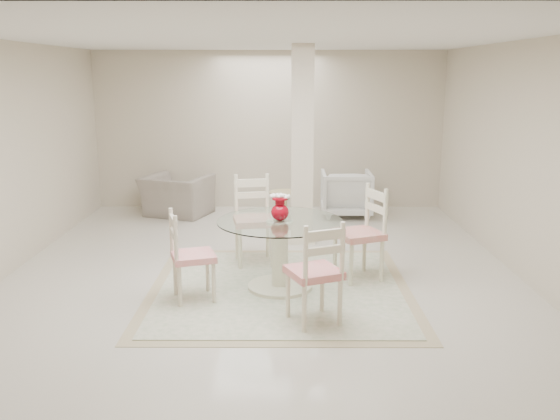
{
  "coord_description": "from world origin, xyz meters",
  "views": [
    {
      "loc": [
        0.23,
        -6.78,
        2.33
      ],
      "look_at": [
        0.2,
        -0.41,
        0.85
      ],
      "focal_mm": 38.0,
      "sensor_mm": 36.0,
      "label": 1
    }
  ],
  "objects_px": {
    "dining_chair_west": "(186,249)",
    "side_table": "(285,209)",
    "recliner_taupe": "(177,196)",
    "red_vase": "(280,208)",
    "dining_chair_north": "(253,213)",
    "dining_chair_east": "(365,226)",
    "armchair_white": "(346,193)",
    "dining_chair_south": "(317,266)",
    "dining_table": "(280,255)",
    "column": "(302,146)"
  },
  "relations": [
    {
      "from": "armchair_white",
      "to": "side_table",
      "type": "relative_size",
      "value": 1.63
    },
    {
      "from": "red_vase",
      "to": "dining_chair_west",
      "type": "height_order",
      "value": "red_vase"
    },
    {
      "from": "armchair_white",
      "to": "recliner_taupe",
      "type": "bearing_deg",
      "value": 0.27
    },
    {
      "from": "dining_table",
      "to": "red_vase",
      "type": "relative_size",
      "value": 4.61
    },
    {
      "from": "dining_table",
      "to": "recliner_taupe",
      "type": "height_order",
      "value": "dining_table"
    },
    {
      "from": "dining_chair_west",
      "to": "dining_chair_east",
      "type": "bearing_deg",
      "value": -87.77
    },
    {
      "from": "red_vase",
      "to": "dining_chair_west",
      "type": "bearing_deg",
      "value": -160.15
    },
    {
      "from": "dining_chair_east",
      "to": "armchair_white",
      "type": "relative_size",
      "value": 1.43
    },
    {
      "from": "armchair_white",
      "to": "column",
      "type": "bearing_deg",
      "value": 63.62
    },
    {
      "from": "red_vase",
      "to": "dining_chair_west",
      "type": "distance_m",
      "value": 1.08
    },
    {
      "from": "dining_chair_east",
      "to": "recliner_taupe",
      "type": "bearing_deg",
      "value": -161.37
    },
    {
      "from": "column",
      "to": "dining_chair_east",
      "type": "distance_m",
      "value": 1.85
    },
    {
      "from": "dining_chair_east",
      "to": "dining_chair_south",
      "type": "bearing_deg",
      "value": -47.27
    },
    {
      "from": "red_vase",
      "to": "dining_chair_east",
      "type": "height_order",
      "value": "dining_chair_east"
    },
    {
      "from": "red_vase",
      "to": "recliner_taupe",
      "type": "height_order",
      "value": "red_vase"
    },
    {
      "from": "dining_chair_south",
      "to": "armchair_white",
      "type": "height_order",
      "value": "dining_chair_south"
    },
    {
      "from": "dining_chair_east",
      "to": "dining_chair_north",
      "type": "relative_size",
      "value": 0.99
    },
    {
      "from": "dining_chair_west",
      "to": "dining_chair_south",
      "type": "relative_size",
      "value": 0.94
    },
    {
      "from": "column",
      "to": "red_vase",
      "type": "height_order",
      "value": "column"
    },
    {
      "from": "column",
      "to": "dining_chair_south",
      "type": "relative_size",
      "value": 2.4
    },
    {
      "from": "dining_chair_east",
      "to": "armchair_white",
      "type": "bearing_deg",
      "value": 155.66
    },
    {
      "from": "recliner_taupe",
      "to": "armchair_white",
      "type": "height_order",
      "value": "armchair_white"
    },
    {
      "from": "dining_table",
      "to": "dining_chair_north",
      "type": "bearing_deg",
      "value": 109.05
    },
    {
      "from": "red_vase",
      "to": "dining_chair_east",
      "type": "xyz_separation_m",
      "value": [
        0.96,
        0.35,
        -0.29
      ]
    },
    {
      "from": "dining_chair_east",
      "to": "side_table",
      "type": "distance_m",
      "value": 2.76
    },
    {
      "from": "column",
      "to": "red_vase",
      "type": "relative_size",
      "value": 9.19
    },
    {
      "from": "dining_chair_south",
      "to": "dining_chair_west",
      "type": "bearing_deg",
      "value": -48.34
    },
    {
      "from": "column",
      "to": "red_vase",
      "type": "bearing_deg",
      "value": -98.78
    },
    {
      "from": "red_vase",
      "to": "dining_chair_south",
      "type": "bearing_deg",
      "value": -70.02
    },
    {
      "from": "dining_table",
      "to": "recliner_taupe",
      "type": "relative_size",
      "value": 1.32
    },
    {
      "from": "red_vase",
      "to": "armchair_white",
      "type": "distance_m",
      "value": 3.64
    },
    {
      "from": "dining_chair_east",
      "to": "dining_chair_west",
      "type": "distance_m",
      "value": 2.05
    },
    {
      "from": "dining_chair_north",
      "to": "dining_chair_south",
      "type": "bearing_deg",
      "value": -80.01
    },
    {
      "from": "dining_chair_west",
      "to": "side_table",
      "type": "relative_size",
      "value": 2.09
    },
    {
      "from": "dining_chair_north",
      "to": "dining_chair_west",
      "type": "relative_size",
      "value": 1.13
    },
    {
      "from": "armchair_white",
      "to": "dining_chair_west",
      "type": "bearing_deg",
      "value": 62.51
    },
    {
      "from": "dining_chair_east",
      "to": "recliner_taupe",
      "type": "relative_size",
      "value": 1.16
    },
    {
      "from": "dining_table",
      "to": "column",
      "type": "bearing_deg",
      "value": 81.22
    },
    {
      "from": "side_table",
      "to": "dining_chair_north",
      "type": "bearing_deg",
      "value": -101.57
    },
    {
      "from": "dining_chair_north",
      "to": "recliner_taupe",
      "type": "distance_m",
      "value": 2.88
    },
    {
      "from": "column",
      "to": "dining_table",
      "type": "distance_m",
      "value": 2.16
    },
    {
      "from": "dining_chair_south",
      "to": "dining_chair_north",
      "type": "bearing_deg",
      "value": -93.54
    },
    {
      "from": "dining_chair_east",
      "to": "red_vase",
      "type": "bearing_deg",
      "value": -92.35
    },
    {
      "from": "dining_chair_east",
      "to": "dining_chair_south",
      "type": "xyz_separation_m",
      "value": [
        -0.61,
        -1.31,
        -0.04
      ]
    },
    {
      "from": "column",
      "to": "dining_chair_west",
      "type": "height_order",
      "value": "column"
    },
    {
      "from": "column",
      "to": "dining_chair_north",
      "type": "bearing_deg",
      "value": -123.78
    },
    {
      "from": "dining_chair_west",
      "to": "recliner_taupe",
      "type": "bearing_deg",
      "value": -6.22
    },
    {
      "from": "dining_chair_south",
      "to": "column",
      "type": "bearing_deg",
      "value": -111.99
    },
    {
      "from": "dining_table",
      "to": "armchair_white",
      "type": "relative_size",
      "value": 1.63
    },
    {
      "from": "dining_chair_south",
      "to": "dining_table",
      "type": "bearing_deg",
      "value": -93.04
    }
  ]
}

